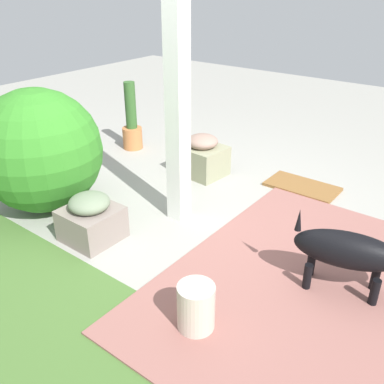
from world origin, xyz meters
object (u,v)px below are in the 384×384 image
(dog, at_px, (357,251))
(ceramic_urn, at_px, (196,308))
(stone_planter_far, at_px, (91,219))
(terracotta_pot_tall, at_px, (132,126))
(round_shrub, at_px, (40,151))
(porch_pillar, at_px, (177,65))
(doormat, at_px, (302,187))
(stone_planter_nearest, at_px, (202,156))

(dog, distance_m, ceramic_urn, 1.08)
(dog, xyz_separation_m, ceramic_urn, (0.61, 0.87, -0.17))
(dog, bearing_deg, stone_planter_far, 17.88)
(terracotta_pot_tall, bearing_deg, stone_planter_far, 125.47)
(round_shrub, xyz_separation_m, dog, (-2.59, -0.48, -0.21))
(porch_pillar, relative_size, ceramic_urn, 8.34)
(terracotta_pot_tall, xyz_separation_m, dog, (-3.00, 1.03, 0.04))
(porch_pillar, distance_m, dog, 1.80)
(dog, bearing_deg, round_shrub, 10.57)
(terracotta_pot_tall, xyz_separation_m, doormat, (-2.10, -0.24, -0.27))
(stone_planter_nearest, distance_m, round_shrub, 1.61)
(stone_planter_far, bearing_deg, stone_planter_nearest, -88.40)
(stone_planter_far, relative_size, dog, 0.50)
(ceramic_urn, height_order, doormat, ceramic_urn)
(doormat, bearing_deg, stone_planter_nearest, 18.73)
(dog, bearing_deg, ceramic_urn, 55.13)
(porch_pillar, height_order, terracotta_pot_tall, porch_pillar)
(terracotta_pot_tall, height_order, ceramic_urn, terracotta_pot_tall)
(porch_pillar, bearing_deg, stone_planter_nearest, -66.24)
(terracotta_pot_tall, relative_size, ceramic_urn, 2.59)
(stone_planter_far, distance_m, terracotta_pot_tall, 1.99)
(porch_pillar, bearing_deg, doormat, -117.75)
(porch_pillar, relative_size, dog, 3.13)
(porch_pillar, xyz_separation_m, stone_planter_far, (0.33, 0.69, -1.11))
(stone_planter_nearest, bearing_deg, stone_planter_far, 91.60)
(stone_planter_nearest, height_order, doormat, stone_planter_nearest)
(terracotta_pot_tall, relative_size, dog, 0.97)
(round_shrub, height_order, terracotta_pot_tall, round_shrub)
(round_shrub, bearing_deg, stone_planter_nearest, -116.29)
(round_shrub, bearing_deg, porch_pillar, -151.61)
(porch_pillar, relative_size, round_shrub, 2.41)
(ceramic_urn, distance_m, doormat, 2.16)
(dog, height_order, ceramic_urn, dog)
(round_shrub, bearing_deg, terracotta_pot_tall, -74.58)
(round_shrub, relative_size, terracotta_pot_tall, 1.34)
(stone_planter_far, bearing_deg, round_shrub, -8.70)
(stone_planter_far, height_order, doormat, stone_planter_far)
(porch_pillar, height_order, doormat, porch_pillar)
(stone_planter_far, xyz_separation_m, ceramic_urn, (-1.24, 0.28, -0.02))
(stone_planter_nearest, relative_size, doormat, 0.71)
(porch_pillar, height_order, round_shrub, porch_pillar)
(stone_planter_nearest, bearing_deg, porch_pillar, 113.76)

